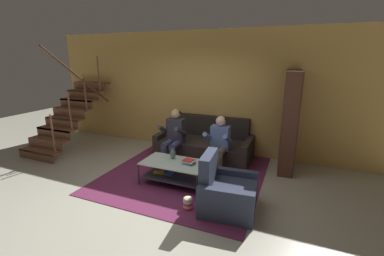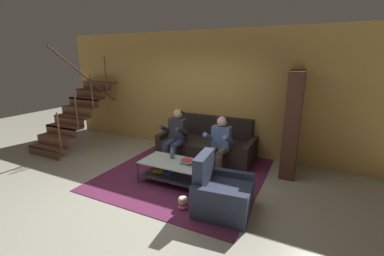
# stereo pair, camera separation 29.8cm
# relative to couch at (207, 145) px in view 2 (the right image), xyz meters

# --- Properties ---
(ground) EXTENTS (16.80, 16.80, 0.00)m
(ground) POSITION_rel_couch_xyz_m (-0.27, -1.96, -0.29)
(ground) COLOR #AFAC9A
(back_partition) EXTENTS (8.40, 0.12, 2.90)m
(back_partition) POSITION_rel_couch_xyz_m (-0.27, 0.50, 1.16)
(back_partition) COLOR tan
(back_partition) RESTS_ON ground
(staircase_run) EXTENTS (1.09, 2.10, 2.53)m
(staircase_run) POSITION_rel_couch_xyz_m (-3.43, -0.73, 0.63)
(staircase_run) COLOR brown
(staircase_run) RESTS_ON ground
(couch) EXTENTS (2.18, 1.00, 0.91)m
(couch) POSITION_rel_couch_xyz_m (0.00, 0.00, 0.00)
(couch) COLOR #2F2724
(couch) RESTS_ON ground
(person_seated_left) EXTENTS (0.50, 0.58, 1.19)m
(person_seated_left) POSITION_rel_couch_xyz_m (-0.51, -0.59, 0.36)
(person_seated_left) COLOR #3B3F66
(person_seated_left) RESTS_ON ground
(person_seated_right) EXTENTS (0.50, 0.58, 1.13)m
(person_seated_right) POSITION_rel_couch_xyz_m (0.51, -0.59, 0.33)
(person_seated_right) COLOR brown
(person_seated_right) RESTS_ON ground
(coffee_table) EXTENTS (1.18, 0.65, 0.42)m
(coffee_table) POSITION_rel_couch_xyz_m (-0.07, -1.50, -0.00)
(coffee_table) COLOR #B0C5BF
(coffee_table) RESTS_ON ground
(area_rug) EXTENTS (3.00, 3.43, 0.01)m
(area_rug) POSITION_rel_couch_xyz_m (-0.03, -0.88, -0.28)
(area_rug) COLOR #652447
(area_rug) RESTS_ON ground
(vase) EXTENTS (0.10, 0.10, 0.21)m
(vase) POSITION_rel_couch_xyz_m (-0.15, -1.37, 0.23)
(vase) COLOR #546B5F
(vase) RESTS_ON coffee_table
(book_stack) EXTENTS (0.27, 0.22, 0.08)m
(book_stack) POSITION_rel_couch_xyz_m (0.22, -1.46, 0.18)
(book_stack) COLOR #6D8FAC
(book_stack) RESTS_ON coffee_table
(bookshelf) EXTENTS (0.35, 0.92, 2.05)m
(bookshelf) POSITION_rel_couch_xyz_m (1.85, 0.01, 0.43)
(bookshelf) COLOR #502C1F
(bookshelf) RESTS_ON ground
(armchair) EXTENTS (0.88, 0.90, 0.89)m
(armchair) POSITION_rel_couch_xyz_m (1.06, -1.95, -0.01)
(armchair) COLOR #2F354C
(armchair) RESTS_ON ground
(popcorn_tub) EXTENTS (0.15, 0.15, 0.20)m
(popcorn_tub) POSITION_rel_couch_xyz_m (0.52, -2.18, -0.18)
(popcorn_tub) COLOR red
(popcorn_tub) RESTS_ON ground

